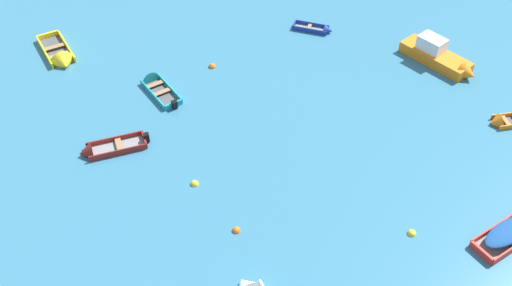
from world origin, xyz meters
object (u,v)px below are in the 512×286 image
(rowboat_yellow_back_row_left, at_px, (61,58))
(motor_launch_orange_center, at_px, (441,57))
(rowboat_maroon_cluster_outer, at_px, (100,150))
(rowboat_deep_blue_back_row_center, at_px, (320,30))
(mooring_buoy_between_boats_right, at_px, (212,67))
(mooring_buoy_far_field, at_px, (195,184))
(mooring_buoy_between_boats_left, at_px, (412,234))
(rowboat_turquoise_near_left, at_px, (154,84))
(mooring_buoy_outer_edge, at_px, (236,231))
(rowboat_orange_outer_left, at_px, (503,122))

(rowboat_yellow_back_row_left, relative_size, motor_launch_orange_center, 0.87)
(rowboat_maroon_cluster_outer, bearing_deg, rowboat_deep_blue_back_row_center, 35.13)
(rowboat_deep_blue_back_row_center, relative_size, mooring_buoy_between_boats_right, 6.04)
(motor_launch_orange_center, height_order, mooring_buoy_far_field, motor_launch_orange_center)
(mooring_buoy_between_boats_left, bearing_deg, rowboat_deep_blue_back_row_center, 91.94)
(rowboat_turquoise_near_left, xyz_separation_m, rowboat_yellow_back_row_left, (-5.95, 3.51, 0.03))
(mooring_buoy_outer_edge, bearing_deg, rowboat_orange_outer_left, 19.55)
(rowboat_deep_blue_back_row_center, distance_m, motor_launch_orange_center, 8.39)
(rowboat_yellow_back_row_left, distance_m, mooring_buoy_outer_edge, 18.36)
(rowboat_turquoise_near_left, xyz_separation_m, rowboat_maroon_cluster_outer, (-3.02, -5.60, 0.01))
(rowboat_orange_outer_left, relative_size, rowboat_deep_blue_back_row_center, 1.02)
(rowboat_turquoise_near_left, relative_size, mooring_buoy_between_boats_left, 8.79)
(rowboat_turquoise_near_left, distance_m, motor_launch_orange_center, 18.34)
(rowboat_orange_outer_left, bearing_deg, rowboat_maroon_cluster_outer, 178.09)
(rowboat_deep_blue_back_row_center, xyz_separation_m, mooring_buoy_between_boats_right, (-7.76, -3.14, -0.15))
(motor_launch_orange_center, bearing_deg, rowboat_maroon_cluster_outer, -165.91)
(motor_launch_orange_center, xyz_separation_m, mooring_buoy_outer_edge, (-14.59, -11.85, -0.53))
(rowboat_orange_outer_left, xyz_separation_m, rowboat_deep_blue_back_row_center, (-8.39, 10.97, 0.01))
(rowboat_deep_blue_back_row_center, bearing_deg, mooring_buoy_between_boats_left, -88.06)
(rowboat_yellow_back_row_left, xyz_separation_m, mooring_buoy_outer_edge, (9.69, -15.60, -0.19))
(rowboat_orange_outer_left, height_order, mooring_buoy_outer_edge, rowboat_orange_outer_left)
(rowboat_turquoise_near_left, relative_size, mooring_buoy_outer_edge, 9.18)
(rowboat_orange_outer_left, height_order, rowboat_turquoise_near_left, rowboat_turquoise_near_left)
(rowboat_maroon_cluster_outer, height_order, mooring_buoy_between_boats_left, rowboat_maroon_cluster_outer)
(mooring_buoy_between_boats_right, bearing_deg, mooring_buoy_between_boats_left, -60.68)
(mooring_buoy_between_boats_left, bearing_deg, rowboat_maroon_cluster_outer, 152.62)
(rowboat_deep_blue_back_row_center, distance_m, rowboat_turquoise_near_left, 12.38)
(mooring_buoy_between_boats_left, bearing_deg, motor_launch_orange_center, 64.73)
(rowboat_deep_blue_back_row_center, xyz_separation_m, mooring_buoy_outer_edge, (-7.76, -16.70, -0.15))
(rowboat_deep_blue_back_row_center, height_order, rowboat_yellow_back_row_left, rowboat_yellow_back_row_left)
(rowboat_turquoise_near_left, bearing_deg, rowboat_yellow_back_row_left, 149.51)
(rowboat_turquoise_near_left, bearing_deg, mooring_buoy_far_field, -77.47)
(rowboat_maroon_cluster_outer, relative_size, mooring_buoy_far_field, 8.93)
(mooring_buoy_between_boats_left, distance_m, mooring_buoy_outer_edge, 8.47)
(rowboat_deep_blue_back_row_center, xyz_separation_m, rowboat_maroon_cluster_outer, (-14.51, -10.21, 0.03))
(rowboat_maroon_cluster_outer, xyz_separation_m, mooring_buoy_outer_edge, (6.76, -6.49, -0.18))
(rowboat_maroon_cluster_outer, distance_m, mooring_buoy_between_boats_left, 17.03)
(rowboat_orange_outer_left, height_order, rowboat_deep_blue_back_row_center, rowboat_orange_outer_left)
(rowboat_yellow_back_row_left, height_order, mooring_buoy_between_boats_left, rowboat_yellow_back_row_left)
(rowboat_maroon_cluster_outer, relative_size, mooring_buoy_between_boats_right, 8.38)
(rowboat_deep_blue_back_row_center, xyz_separation_m, rowboat_turquoise_near_left, (-11.49, -4.61, 0.01))
(mooring_buoy_between_boats_right, distance_m, mooring_buoy_far_field, 10.35)
(rowboat_yellow_back_row_left, height_order, mooring_buoy_outer_edge, rowboat_yellow_back_row_left)
(rowboat_deep_blue_back_row_center, xyz_separation_m, mooring_buoy_between_boats_left, (0.61, -18.04, -0.15))
(motor_launch_orange_center, bearing_deg, mooring_buoy_between_boats_left, -115.27)
(rowboat_deep_blue_back_row_center, height_order, mooring_buoy_outer_edge, rowboat_deep_blue_back_row_center)
(rowboat_turquoise_near_left, height_order, mooring_buoy_between_boats_left, rowboat_turquoise_near_left)
(rowboat_turquoise_near_left, relative_size, mooring_buoy_far_field, 8.62)
(rowboat_yellow_back_row_left, height_order, motor_launch_orange_center, motor_launch_orange_center)
(rowboat_deep_blue_back_row_center, bearing_deg, motor_launch_orange_center, -35.36)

